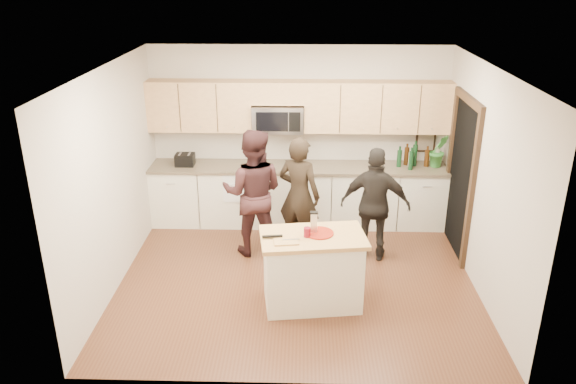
{
  "coord_description": "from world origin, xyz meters",
  "views": [
    {
      "loc": [
        0.07,
        -6.35,
        3.77
      ],
      "look_at": [
        -0.12,
        0.35,
        1.05
      ],
      "focal_mm": 35.0,
      "sensor_mm": 36.0,
      "label": 1
    }
  ],
  "objects_px": {
    "woman_left": "(299,195)",
    "woman_center": "(253,193)",
    "woman_right": "(375,205)",
    "toaster": "(185,160)",
    "island": "(312,269)"
  },
  "relations": [
    {
      "from": "toaster",
      "to": "woman_center",
      "type": "distance_m",
      "value": 1.49
    },
    {
      "from": "toaster",
      "to": "woman_left",
      "type": "height_order",
      "value": "woman_left"
    },
    {
      "from": "woman_center",
      "to": "woman_right",
      "type": "xyz_separation_m",
      "value": [
        1.65,
        -0.14,
        -0.1
      ]
    },
    {
      "from": "island",
      "to": "toaster",
      "type": "relative_size",
      "value": 4.56
    },
    {
      "from": "woman_center",
      "to": "woman_right",
      "type": "distance_m",
      "value": 1.66
    },
    {
      "from": "island",
      "to": "woman_left",
      "type": "height_order",
      "value": "woman_left"
    },
    {
      "from": "woman_left",
      "to": "woman_right",
      "type": "relative_size",
      "value": 1.05
    },
    {
      "from": "toaster",
      "to": "woman_right",
      "type": "xyz_separation_m",
      "value": [
        2.77,
        -1.11,
        -0.24
      ]
    },
    {
      "from": "island",
      "to": "toaster",
      "type": "xyz_separation_m",
      "value": [
        -1.92,
        2.26,
        0.58
      ]
    },
    {
      "from": "toaster",
      "to": "woman_center",
      "type": "bearing_deg",
      "value": -40.92
    },
    {
      "from": "woman_right",
      "to": "woman_center",
      "type": "bearing_deg",
      "value": 6.34
    },
    {
      "from": "island",
      "to": "woman_center",
      "type": "height_order",
      "value": "woman_center"
    },
    {
      "from": "woman_center",
      "to": "island",
      "type": "bearing_deg",
      "value": 125.92
    },
    {
      "from": "island",
      "to": "woman_right",
      "type": "height_order",
      "value": "woman_right"
    },
    {
      "from": "woman_left",
      "to": "woman_center",
      "type": "height_order",
      "value": "woman_center"
    }
  ]
}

